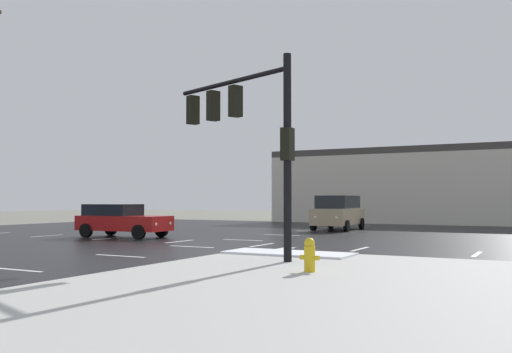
% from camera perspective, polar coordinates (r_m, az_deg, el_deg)
% --- Properties ---
extents(ground_plane, '(120.00, 120.00, 0.00)m').
position_cam_1_polar(ground_plane, '(23.63, -3.73, -6.75)').
color(ground_plane, slate).
extents(road_asphalt, '(44.00, 44.00, 0.02)m').
position_cam_1_polar(road_asphalt, '(23.63, -3.73, -6.73)').
color(road_asphalt, black).
rests_on(road_asphalt, ground_plane).
extents(snow_strip_curbside, '(4.00, 1.60, 0.06)m').
position_cam_1_polar(snow_strip_curbside, '(17.74, 3.29, -7.68)').
color(snow_strip_curbside, white).
rests_on(snow_strip_curbside, sidewalk_corner).
extents(lane_markings, '(36.15, 36.15, 0.01)m').
position_cam_1_polar(lane_markings, '(21.83, -2.93, -7.06)').
color(lane_markings, silver).
rests_on(lane_markings, road_asphalt).
extents(traffic_signal_mast, '(4.85, 2.02, 5.70)m').
position_cam_1_polar(traffic_signal_mast, '(16.88, -0.83, 5.35)').
color(traffic_signal_mast, black).
rests_on(traffic_signal_mast, sidewalk_corner).
extents(fire_hydrant, '(0.48, 0.26, 0.79)m').
position_cam_1_polar(fire_hydrant, '(13.45, 5.40, -7.83)').
color(fire_hydrant, gold).
rests_on(fire_hydrant, sidewalk_corner).
extents(strip_building_background, '(22.37, 8.00, 5.71)m').
position_cam_1_polar(strip_building_background, '(46.11, 16.41, -0.94)').
color(strip_building_background, beige).
rests_on(strip_building_background, ground_plane).
extents(suv_tan, '(2.37, 4.92, 2.03)m').
position_cam_1_polar(suv_tan, '(34.05, 8.25, -3.53)').
color(suv_tan, tan).
rests_on(suv_tan, road_asphalt).
extents(sedan_red, '(4.61, 2.21, 1.58)m').
position_cam_1_polar(sedan_red, '(28.05, -13.39, -4.24)').
color(sedan_red, '#B21919').
rests_on(sedan_red, road_asphalt).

